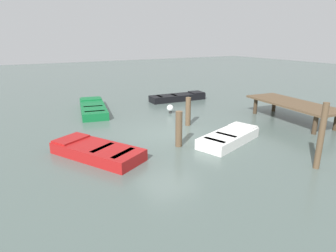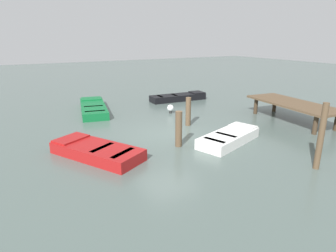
% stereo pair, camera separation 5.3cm
% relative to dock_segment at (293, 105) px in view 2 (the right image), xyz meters
% --- Properties ---
extents(ground_plane, '(80.00, 80.00, 0.00)m').
position_rel_dock_segment_xyz_m(ground_plane, '(-1.34, -6.33, -0.84)').
color(ground_plane, '#4C5B56').
extents(dock_segment, '(4.97, 2.38, 0.95)m').
position_rel_dock_segment_xyz_m(dock_segment, '(0.00, 0.00, 0.00)').
color(dock_segment, brown).
rests_on(dock_segment, ground_plane).
extents(rowboat_green, '(4.36, 2.13, 0.46)m').
position_rel_dock_segment_xyz_m(rowboat_green, '(-6.80, -8.08, -0.62)').
color(rowboat_green, '#0F602D').
rests_on(rowboat_green, ground_plane).
extents(rowboat_white, '(2.04, 3.18, 0.46)m').
position_rel_dock_segment_xyz_m(rowboat_white, '(0.82, -4.77, -0.62)').
color(rowboat_white, silver).
rests_on(rowboat_white, ground_plane).
extents(rowboat_red, '(3.59, 2.80, 0.46)m').
position_rel_dock_segment_xyz_m(rowboat_red, '(-0.41, -9.75, -0.62)').
color(rowboat_red, maroon).
rests_on(rowboat_red, ground_plane).
extents(rowboat_black, '(1.27, 3.79, 0.46)m').
position_rel_dock_segment_xyz_m(rowboat_black, '(-7.02, -2.33, -0.62)').
color(rowboat_black, black).
rests_on(rowboat_black, ground_plane).
extents(mooring_piling_mid_left, '(0.25, 0.25, 1.35)m').
position_rel_dock_segment_xyz_m(mooring_piling_mid_left, '(-1.97, -4.88, -0.16)').
color(mooring_piling_mid_left, brown).
rests_on(mooring_piling_mid_left, ground_plane).
extents(mooring_piling_mid_right, '(0.19, 0.19, 2.16)m').
position_rel_dock_segment_xyz_m(mooring_piling_mid_right, '(4.02, -3.92, 0.24)').
color(mooring_piling_mid_right, brown).
rests_on(mooring_piling_mid_right, ground_plane).
extents(mooring_piling_far_left, '(0.26, 0.26, 1.38)m').
position_rel_dock_segment_xyz_m(mooring_piling_far_left, '(0.16, -6.71, -0.15)').
color(mooring_piling_far_left, brown).
rests_on(mooring_piling_far_left, ground_plane).
extents(marker_buoy, '(0.36, 0.36, 0.48)m').
position_rel_dock_segment_xyz_m(marker_buoy, '(-4.35, -4.48, -0.55)').
color(marker_buoy, '#262626').
rests_on(marker_buoy, ground_plane).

